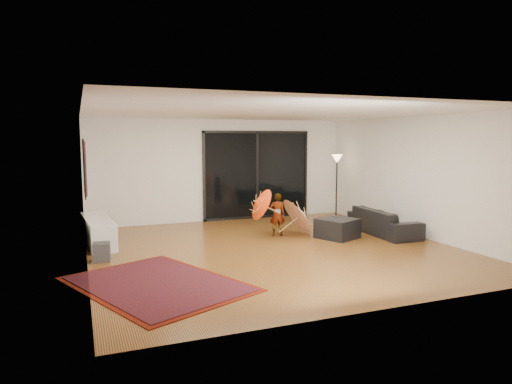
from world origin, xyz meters
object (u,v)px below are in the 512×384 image
sofa (384,221)px  child (277,215)px  media_console (98,231)px  ottoman (337,228)px

sofa → child: bearing=76.7°
media_console → ottoman: bearing=-20.1°
child → media_console: bearing=5.0°
ottoman → media_console: bearing=164.9°
media_console → sofa: 6.34m
media_console → sofa: bearing=-17.2°
media_console → ottoman: 5.14m
child → sofa: bearing=178.2°
sofa → child: child is taller
ottoman → sofa: bearing=-0.1°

